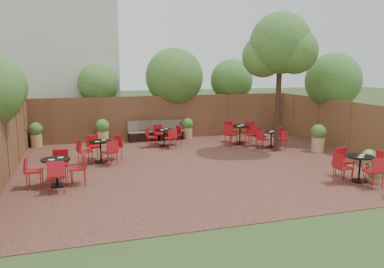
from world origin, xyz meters
name	(u,v)px	position (x,y,z in m)	size (l,w,h in m)	color
ground	(201,165)	(0.00, 0.00, 0.00)	(80.00, 80.00, 0.00)	#354F23
courtyard_paving	(201,165)	(0.00, 0.00, 0.01)	(12.00, 10.00, 0.02)	#341915
fence_back	(167,117)	(0.00, 5.00, 1.00)	(12.00, 0.08, 2.00)	#583120
fence_left	(6,147)	(-6.00, 0.00, 1.00)	(0.08, 10.00, 2.00)	#583120
fence_right	(350,128)	(6.00, 0.00, 1.00)	(0.08, 10.00, 2.00)	#583120
neighbour_building	(63,52)	(-4.50, 8.00, 4.00)	(5.00, 4.00, 8.00)	beige
overhang_foliage	(158,82)	(-0.79, 3.16, 2.68)	(15.41, 10.37, 2.71)	#396B22
courtyard_tree	(280,48)	(3.48, 1.10, 4.00)	(2.55, 2.45, 5.31)	black
park_bench_left	(144,131)	(-1.14, 4.62, 0.49)	(1.51, 0.60, 0.91)	brown
park_bench_right	(168,130)	(-0.09, 4.62, 0.48)	(1.45, 0.49, 0.89)	brown
bistro_tables	(197,148)	(0.10, 0.71, 0.46)	(9.99, 7.97, 0.91)	black
planters	(160,132)	(-0.68, 3.50, 0.58)	(11.25, 4.67, 1.08)	tan
low_shrubs	(382,172)	(4.41, -3.39, 0.31)	(2.06, 3.34, 0.63)	tan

